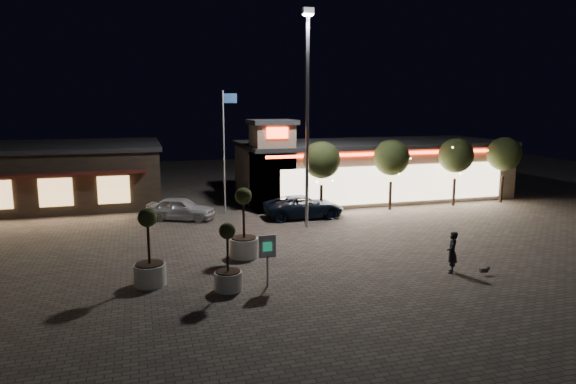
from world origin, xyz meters
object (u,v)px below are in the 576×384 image
object	(u,v)px
white_sedan	(181,208)
valet_sign	(267,251)
planter_mid	(228,269)
pickup_truck	(304,207)
pedestrian	(452,252)
planter_left	(149,262)

from	to	relation	value
white_sedan	valet_sign	bearing A→B (deg)	-146.06
planter_mid	valet_sign	distance (m)	1.69
pickup_truck	white_sedan	distance (m)	7.72
pedestrian	planter_mid	world-z (taller)	planter_mid
white_sedan	valet_sign	world-z (taller)	valet_sign
pickup_truck	valet_sign	world-z (taller)	valet_sign
planter_mid	planter_left	bearing A→B (deg)	153.71
pickup_truck	planter_mid	world-z (taller)	planter_mid
pickup_truck	planter_left	bearing A→B (deg)	137.80
valet_sign	pickup_truck	bearing A→B (deg)	65.18
pickup_truck	planter_mid	size ratio (longest dim) A/B	1.88
white_sedan	pedestrian	size ratio (longest dim) A/B	2.33
valet_sign	planter_left	bearing A→B (deg)	161.77
planter_left	planter_mid	distance (m)	3.26
pickup_truck	valet_sign	xyz separation A→B (m)	(-5.25, -11.36, 0.76)
pedestrian	planter_left	size ratio (longest dim) A/B	0.57
pedestrian	planter_left	xyz separation A→B (m)	(-12.50, 2.12, 0.07)
pickup_truck	planter_left	xyz separation A→B (m)	(-9.74, -9.88, 0.27)
pickup_truck	planter_left	distance (m)	13.88
white_sedan	pedestrian	distance (m)	17.04
pedestrian	planter_left	world-z (taller)	planter_left
planter_left	planter_mid	xyz separation A→B (m)	(2.92, -1.44, -0.14)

